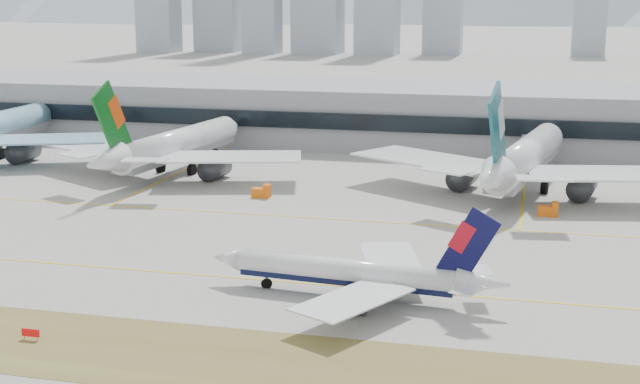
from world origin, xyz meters
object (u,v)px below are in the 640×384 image
(taxiing_airliner, at_px, (356,274))
(widebody_eva, at_px, (173,147))
(widebody_cathay, at_px, (523,160))
(terminal, at_px, (392,113))

(taxiing_airliner, xyz_separation_m, widebody_eva, (-54.55, 69.09, 2.79))
(widebody_eva, bearing_deg, widebody_cathay, -83.21)
(taxiing_airliner, distance_m, widebody_cathay, 71.29)
(terminal, bearing_deg, taxiing_airliner, -82.74)
(taxiing_airliner, bearing_deg, widebody_cathay, -100.24)
(widebody_eva, height_order, terminal, widebody_eva)
(widebody_cathay, height_order, terminal, widebody_cathay)
(widebody_eva, height_order, widebody_cathay, widebody_cathay)
(taxiing_airliner, height_order, widebody_eva, widebody_eva)
(widebody_cathay, distance_m, terminal, 65.49)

